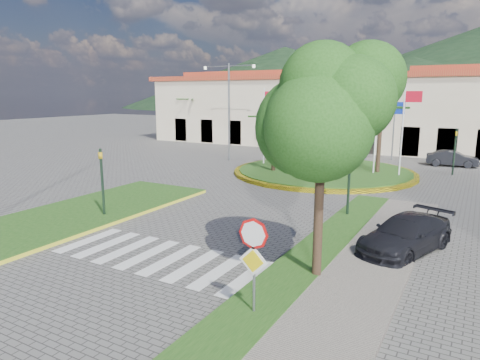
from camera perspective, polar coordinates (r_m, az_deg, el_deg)
The scene contains 22 objects.
ground at distance 13.01m, azimuth -22.93°, elevation -15.04°, with size 160.00×160.00×0.00m, color #615E5C.
sidewalk_right at distance 11.04m, azimuth 7.20°, elevation -18.73°, with size 4.00×28.00×0.15m, color gray.
verge_right at distance 11.47m, azimuth 1.39°, elevation -17.31°, with size 1.60×28.00×0.18m, color #1B4A15.
median_left at distance 21.28m, azimuth -20.99°, elevation -4.34°, with size 5.00×14.00×0.18m, color #1B4A15.
crosswalk at distance 15.50m, azimuth -11.06°, elevation -9.94°, with size 8.00×3.00×0.01m, color silver.
roundabout_island at distance 30.88m, azimuth 11.08°, elevation 1.14°, with size 12.70×12.70×6.00m.
stop_sign at distance 10.68m, azimuth 1.82°, elevation -9.50°, with size 0.80×0.11×2.65m.
deciduous_tree at distance 12.54m, azimuth 10.95°, elevation 9.28°, with size 3.60×3.60×6.80m.
traffic_light_left at distance 20.22m, azimuth -17.93°, elevation 0.47°, with size 0.15×0.18×3.20m.
traffic_light_right at distance 19.87m, azimuth 14.36°, elevation 0.48°, with size 0.15×0.18×3.20m.
traffic_light_far at distance 33.12m, azimuth 26.74°, elevation 3.90°, with size 0.18×0.15×3.20m.
direction_sign_west at distance 39.61m, azimuth 12.68°, elevation 8.21°, with size 1.60×0.14×5.20m.
direction_sign_east at distance 38.46m, azimuth 19.88°, elevation 7.72°, with size 1.60×0.14×5.20m.
street_lamp_centre at distance 37.86m, azimuth 16.71°, elevation 9.33°, with size 4.80×0.16×8.00m.
street_lamp_west at distance 36.02m, azimuth -1.48°, elevation 9.72°, with size 4.80×0.16×8.00m.
building_left at distance 50.69m, azimuth 1.86°, elevation 9.56°, with size 23.32×9.54×8.05m.
hill_far_west at distance 160.51m, azimuth 5.93°, elevation 13.37°, with size 140.00×140.00×22.00m, color black.
hill_near_back at distance 138.28m, azimuth 21.85°, elevation 11.69°, with size 110.00×110.00×16.00m, color black.
white_van at distance 45.50m, azimuth 6.19°, elevation 5.14°, with size 2.07×4.49×1.25m, color white.
car_dark_a at distance 39.44m, azimuth 10.86°, elevation 3.94°, with size 1.33×3.30×1.12m, color black.
car_dark_b at distance 37.26m, azimuth 26.46°, elevation 2.59°, with size 1.31×3.77×1.24m, color black.
car_side_right at distance 16.55m, azimuth 21.24°, elevation -6.77°, with size 1.82×4.49×1.30m, color black.
Camera 1 is at (9.51, -6.88, 5.62)m, focal length 32.00 mm.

